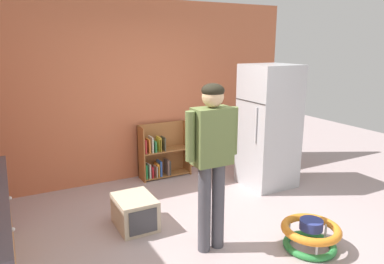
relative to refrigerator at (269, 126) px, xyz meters
name	(u,v)px	position (x,y,z in m)	size (l,w,h in m)	color
ground_plane	(218,244)	(-1.54, -1.10, -0.89)	(12.00, 12.00, 0.00)	#AE9B9B
back_wall	(138,92)	(-1.54, 1.23, 0.46)	(5.20, 0.06, 2.70)	#C76C47
refrigerator	(269,126)	(0.00, 0.00, 0.00)	(0.73, 0.68, 1.78)	#B7BABF
bookshelf	(161,155)	(-1.26, 1.04, -0.53)	(0.80, 0.28, 0.85)	#9C6232
standing_person	(212,153)	(-1.63, -1.12, 0.15)	(0.57, 0.22, 1.71)	#4B4B54
baby_walker	(310,235)	(-0.74, -1.61, -0.73)	(0.60, 0.60, 0.32)	#2D8940
pet_carrier	(135,212)	(-2.17, -0.32, -0.71)	(0.42, 0.55, 0.36)	beige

